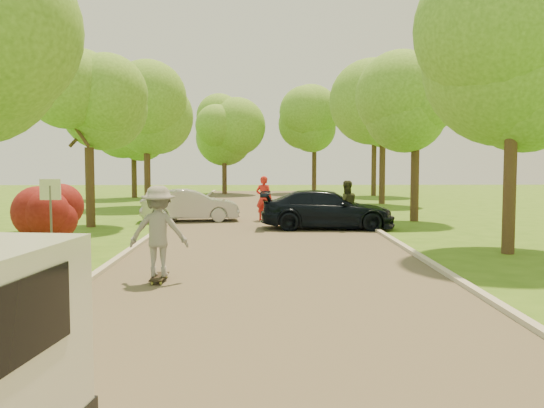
{
  "coord_description": "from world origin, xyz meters",
  "views": [
    {
      "loc": [
        -0.27,
        -12.0,
        2.72
      ],
      "look_at": [
        0.09,
        6.74,
        1.3
      ],
      "focal_mm": 40.0,
      "sensor_mm": 36.0,
      "label": 1
    }
  ],
  "objects": [
    {
      "name": "tree_r_far",
      "position": [
        7.23,
        24.0,
        5.83
      ],
      "size": [
        5.33,
        5.2,
        8.34
      ],
      "color": "#382619",
      "rests_on": "ground"
    },
    {
      "name": "tree_r_midb",
      "position": [
        6.6,
        14.0,
        4.88
      ],
      "size": [
        4.51,
        4.4,
        7.01
      ],
      "color": "#382619",
      "rests_on": "ground"
    },
    {
      "name": "person_olive",
      "position": [
        2.96,
        10.68,
        0.94
      ],
      "size": [
        0.99,
        0.81,
        1.88
      ],
      "primitive_type": "imported",
      "rotation": [
        0.0,
        0.0,
        3.25
      ],
      "color": "#2A2E1B",
      "rests_on": "ground"
    },
    {
      "name": "tree_bg_b",
      "position": [
        8.22,
        32.0,
        5.54
      ],
      "size": [
        5.12,
        5.0,
        7.95
      ],
      "color": "#382619",
      "rests_on": "ground"
    },
    {
      "name": "tree_bg_d",
      "position": [
        4.22,
        36.0,
        5.31
      ],
      "size": [
        5.12,
        5.0,
        7.72
      ],
      "color": "#382619",
      "rests_on": "ground"
    },
    {
      "name": "street_sign",
      "position": [
        -5.8,
        4.0,
        1.56
      ],
      "size": [
        0.55,
        0.06,
        2.17
      ],
      "color": "#59595E",
      "rests_on": "ground"
    },
    {
      "name": "red_shrub",
      "position": [
        -6.3,
        5.5,
        1.1
      ],
      "size": [
        1.7,
        1.7,
        1.95
      ],
      "color": "#382619",
      "rests_on": "ground"
    },
    {
      "name": "road",
      "position": [
        0.0,
        8.0,
        0.01
      ],
      "size": [
        8.0,
        60.0,
        0.01
      ],
      "primitive_type": "cube",
      "color": "#4C4438",
      "rests_on": "ground"
    },
    {
      "name": "ground",
      "position": [
        0.0,
        0.0,
        0.0
      ],
      "size": [
        100.0,
        100.0,
        0.0
      ],
      "primitive_type": "plane",
      "color": "#3B6618",
      "rests_on": "ground"
    },
    {
      "name": "longboard",
      "position": [
        -2.5,
        1.2,
        0.11
      ],
      "size": [
        0.29,
        1.02,
        0.12
      ],
      "rotation": [
        0.0,
        0.0,
        3.13
      ],
      "color": "black",
      "rests_on": "ground"
    },
    {
      "name": "person_striped",
      "position": [
        -0.12,
        14.27,
        0.98
      ],
      "size": [
        0.83,
        0.67,
        1.96
      ],
      "primitive_type": "imported",
      "rotation": [
        0.0,
        0.0,
        2.82
      ],
      "color": "red",
      "rests_on": "ground"
    },
    {
      "name": "dark_sedan",
      "position": [
        2.3,
        11.14,
        0.74
      ],
      "size": [
        5.22,
        2.34,
        1.49
      ],
      "primitive_type": "imported",
      "rotation": [
        0.0,
        0.0,
        1.52
      ],
      "color": "black",
      "rests_on": "ground"
    },
    {
      "name": "tree_bg_c",
      "position": [
        -2.79,
        34.0,
        5.02
      ],
      "size": [
        4.92,
        4.8,
        7.33
      ],
      "color": "#382619",
      "rests_on": "ground"
    },
    {
      "name": "tree_bg_a",
      "position": [
        -8.78,
        30.0,
        5.31
      ],
      "size": [
        5.12,
        5.0,
        7.72
      ],
      "color": "#382619",
      "rests_on": "ground"
    },
    {
      "name": "silver_sedan",
      "position": [
        -3.3,
        14.05,
        0.69
      ],
      "size": [
        4.31,
        1.91,
        1.38
      ],
      "primitive_type": "imported",
      "rotation": [
        0.0,
        0.0,
        1.68
      ],
      "color": "#A7A7AB",
      "rests_on": "ground"
    },
    {
      "name": "tree_l_midb",
      "position": [
        -6.81,
        12.0,
        4.59
      ],
      "size": [
        4.3,
        4.2,
        6.62
      ],
      "color": "#382619",
      "rests_on": "ground"
    },
    {
      "name": "skateboarder",
      "position": [
        -2.5,
        1.2,
        1.13
      ],
      "size": [
        1.29,
        0.75,
        1.99
      ],
      "primitive_type": "imported",
      "rotation": [
        0.0,
        0.0,
        3.13
      ],
      "color": "gray",
      "rests_on": "longboard"
    },
    {
      "name": "tree_l_far",
      "position": [
        -6.39,
        22.0,
        5.47
      ],
      "size": [
        4.92,
        4.8,
        7.79
      ],
      "color": "#382619",
      "rests_on": "ground"
    },
    {
      "name": "curb_left",
      "position": [
        -4.05,
        8.0,
        0.06
      ],
      "size": [
        0.18,
        60.0,
        0.12
      ],
      "primitive_type": "cube",
      "color": "#B2AD9E",
      "rests_on": "ground"
    },
    {
      "name": "curb_right",
      "position": [
        4.05,
        8.0,
        0.06
      ],
      "size": [
        0.18,
        60.0,
        0.12
      ],
      "primitive_type": "cube",
      "color": "#B2AD9E",
      "rests_on": "ground"
    },
    {
      "name": "tree_r_mida",
      "position": [
        7.02,
        5.0,
        5.54
      ],
      "size": [
        5.13,
        5.0,
        7.95
      ],
      "color": "#382619",
      "rests_on": "ground"
    }
  ]
}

